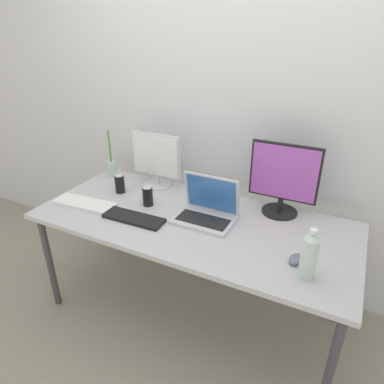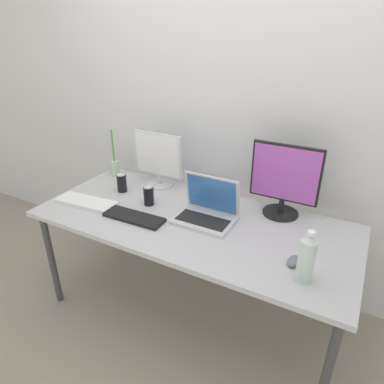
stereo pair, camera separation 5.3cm
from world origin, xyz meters
name	(u,v)px [view 1 (the left image)]	position (x,y,z in m)	size (l,w,h in m)	color
ground_plane	(192,311)	(0.00, 0.00, 0.00)	(16.00, 16.00, 0.00)	gray
wall_back	(232,106)	(0.00, 0.59, 1.30)	(7.00, 0.08, 2.60)	silver
work_desk	(192,227)	(0.00, 0.00, 0.69)	(1.90, 0.83, 0.74)	#424247
monitor_left	(156,160)	(-0.44, 0.31, 0.94)	(0.37, 0.20, 0.38)	silver
monitor_center	(283,179)	(0.45, 0.31, 0.97)	(0.40, 0.22, 0.44)	black
laptop_silver	(207,210)	(0.08, 0.04, 0.80)	(0.35, 0.25, 0.26)	silver
keyboard_main	(134,218)	(-0.31, -0.16, 0.75)	(0.38, 0.13, 0.02)	black
keyboard_aux	(85,204)	(-0.70, -0.15, 0.75)	(0.41, 0.14, 0.02)	white
mouse_by_keyboard	(296,259)	(0.64, -0.14, 0.76)	(0.06, 0.10, 0.03)	slate
water_bottle	(309,256)	(0.70, -0.23, 0.86)	(0.08, 0.08, 0.26)	silver
soda_can_near_keyboard	(148,196)	(-0.33, 0.03, 0.80)	(0.07, 0.07, 0.13)	black
soda_can_by_laptop	(120,184)	(-0.61, 0.10, 0.80)	(0.07, 0.07, 0.13)	black
bamboo_vase	(112,167)	(-0.83, 0.30, 0.81)	(0.06, 0.06, 0.36)	#B2D1B7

